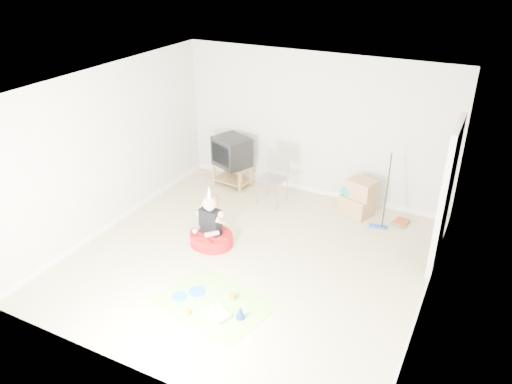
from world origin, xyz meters
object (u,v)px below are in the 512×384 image
at_px(tv_stand, 232,173).
at_px(cardboard_boxes, 358,198).
at_px(seated_woman, 211,232).
at_px(birthday_cake, 219,315).
at_px(crt_tv, 232,151).
at_px(folding_chair, 272,179).

distance_m(tv_stand, cardboard_boxes, 2.48).
bearing_deg(cardboard_boxes, seated_woman, -131.46).
relative_size(tv_stand, birthday_cake, 2.34).
distance_m(crt_tv, cardboard_boxes, 2.51).
relative_size(cardboard_boxes, birthday_cake, 2.10).
distance_m(tv_stand, seated_woman, 2.13).
height_order(crt_tv, birthday_cake, crt_tv).
height_order(crt_tv, seated_woman, seated_woman).
xyz_separation_m(crt_tv, cardboard_boxes, (2.48, -0.02, -0.39)).
distance_m(crt_tv, birthday_cake, 3.87).
bearing_deg(seated_woman, folding_chair, 81.15).
relative_size(tv_stand, cardboard_boxes, 1.12).
bearing_deg(cardboard_boxes, birthday_cake, -102.80).
height_order(folding_chair, birthday_cake, folding_chair).
height_order(cardboard_boxes, seated_woman, seated_woman).
bearing_deg(seated_woman, tv_stand, 110.40).
relative_size(tv_stand, crt_tv, 1.14).
height_order(tv_stand, cardboard_boxes, cardboard_boxes).
xyz_separation_m(folding_chair, cardboard_boxes, (1.48, 0.30, -0.17)).
height_order(tv_stand, seated_woman, seated_woman).
xyz_separation_m(tv_stand, cardboard_boxes, (2.48, -0.02, 0.06)).
xyz_separation_m(crt_tv, folding_chair, (1.00, -0.33, -0.22)).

